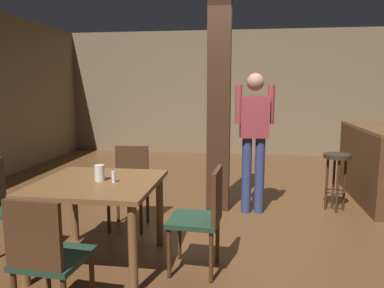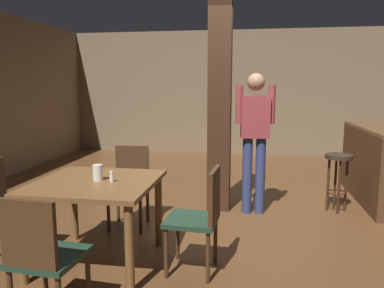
# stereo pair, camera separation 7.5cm
# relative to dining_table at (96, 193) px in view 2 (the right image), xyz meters

# --- Properties ---
(ground_plane) EXTENTS (10.80, 10.80, 0.00)m
(ground_plane) POSITION_rel_dining_table_xyz_m (1.09, 1.20, -0.64)
(ground_plane) COLOR brown
(wall_back) EXTENTS (8.00, 0.10, 2.80)m
(wall_back) POSITION_rel_dining_table_xyz_m (1.09, 5.70, 0.76)
(wall_back) COLOR #756047
(wall_back) RESTS_ON ground_plane
(pillar) EXTENTS (0.28, 0.28, 2.80)m
(pillar) POSITION_rel_dining_table_xyz_m (0.93, 1.69, 0.76)
(pillar) COLOR #382114
(pillar) RESTS_ON ground_plane
(dining_table) EXTENTS (1.03, 1.03, 0.76)m
(dining_table) POSITION_rel_dining_table_xyz_m (0.00, 0.00, 0.00)
(dining_table) COLOR brown
(dining_table) RESTS_ON ground_plane
(chair_east) EXTENTS (0.45, 0.45, 0.89)m
(chair_east) POSITION_rel_dining_table_xyz_m (0.92, -0.01, -0.13)
(chair_east) COLOR #1E3828
(chair_east) RESTS_ON ground_plane
(chair_west) EXTENTS (0.42, 0.42, 0.89)m
(chair_west) POSITION_rel_dining_table_xyz_m (-0.92, 0.02, -0.13)
(chair_west) COLOR #1E3828
(chair_west) RESTS_ON ground_plane
(chair_north) EXTENTS (0.44, 0.44, 0.89)m
(chair_north) POSITION_rel_dining_table_xyz_m (-0.00, 0.91, -0.13)
(chair_north) COLOR #1E3828
(chair_north) RESTS_ON ground_plane
(chair_south) EXTENTS (0.45, 0.45, 0.89)m
(chair_south) POSITION_rel_dining_table_xyz_m (0.02, -0.91, -0.13)
(chair_south) COLOR #1E3828
(chair_south) RESTS_ON ground_plane
(napkin_cup) EXTENTS (0.09, 0.09, 0.14)m
(napkin_cup) POSITION_rel_dining_table_xyz_m (0.02, 0.01, 0.18)
(napkin_cup) COLOR silver
(napkin_cup) RESTS_ON dining_table
(salt_shaker) EXTENTS (0.03, 0.03, 0.10)m
(salt_shaker) POSITION_rel_dining_table_xyz_m (0.15, -0.02, 0.16)
(salt_shaker) COLOR silver
(salt_shaker) RESTS_ON dining_table
(standing_person) EXTENTS (0.47, 0.23, 1.72)m
(standing_person) POSITION_rel_dining_table_xyz_m (1.37, 1.57, 0.36)
(standing_person) COLOR maroon
(standing_person) RESTS_ON ground_plane
(bar_counter) EXTENTS (0.56, 1.80, 1.02)m
(bar_counter) POSITION_rel_dining_table_xyz_m (2.96, 2.32, -0.12)
(bar_counter) COLOR brown
(bar_counter) RESTS_ON ground_plane
(bar_stool_near) EXTENTS (0.33, 0.33, 0.73)m
(bar_stool_near) POSITION_rel_dining_table_xyz_m (2.41, 1.81, -0.10)
(bar_stool_near) COLOR #2D2319
(bar_stool_near) RESTS_ON ground_plane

